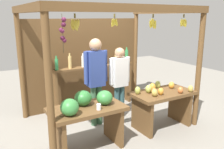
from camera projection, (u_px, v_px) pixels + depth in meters
name	position (u px, v px, depth m)	size (l,w,h in m)	color
ground_plane	(107.00, 120.00, 4.88)	(12.00, 12.00, 0.00)	gray
market_stall	(96.00, 53.00, 4.93)	(2.94, 2.14, 2.25)	brown
fruit_counter_left	(87.00, 113.00, 3.70)	(1.18, 0.67, 0.95)	brown
fruit_counter_right	(162.00, 100.00, 4.49)	(1.18, 0.65, 0.87)	brown
bottle_shelf_unit	(95.00, 74.00, 5.39)	(1.88, 0.22, 1.36)	brown
vendor_man	(96.00, 74.00, 4.47)	(0.48, 0.23, 1.69)	#376040
vendor_woman	(120.00, 77.00, 4.83)	(0.48, 0.20, 1.48)	#305457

